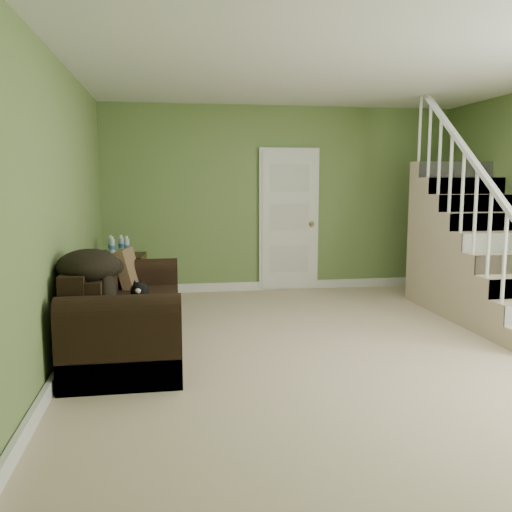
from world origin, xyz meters
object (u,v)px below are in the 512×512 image
object	(u,v)px
sofa	(124,317)
cat	(139,290)
banana	(131,312)
side_table	(121,281)

from	to	relation	value
sofa	cat	size ratio (longest dim) A/B	4.84
cat	sofa	bearing A→B (deg)	-138.50
cat	banana	bearing A→B (deg)	-92.81
sofa	side_table	xyz separation A→B (m)	(-0.16, 1.72, 0.02)
side_table	banana	world-z (taller)	side_table
sofa	side_table	bearing A→B (deg)	95.47
side_table	cat	size ratio (longest dim) A/B	2.04
sofa	banana	distance (m)	0.53
sofa	cat	bearing A→B (deg)	40.93
sofa	cat	xyz separation A→B (m)	(0.14, 0.12, 0.22)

